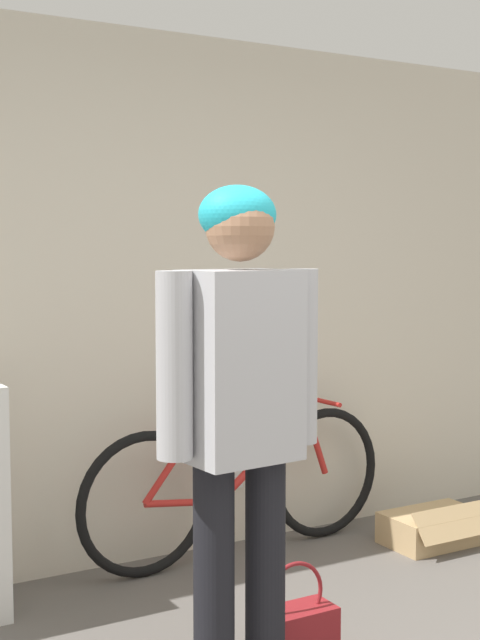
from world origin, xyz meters
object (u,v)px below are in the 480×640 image
(person, at_px, (240,392))
(cardboard_box, at_px, (434,527))
(handbag, at_px, (294,633))
(bicycle, at_px, (241,483))

(person, height_order, cardboard_box, person)
(handbag, bearing_deg, cardboard_box, 29.14)
(person, xyz_separation_m, handbag, (0.31, 0.13, -0.95))
(person, distance_m, bicycle, 1.62)
(handbag, height_order, cardboard_box, handbag)
(person, relative_size, handbag, 4.46)
(bicycle, xyz_separation_m, handbag, (-0.42, -1.13, -0.25))
(person, xyz_separation_m, cardboard_box, (1.70, 0.91, -0.99))
(handbag, distance_m, cardboard_box, 1.59)
(person, relative_size, cardboard_box, 3.40)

